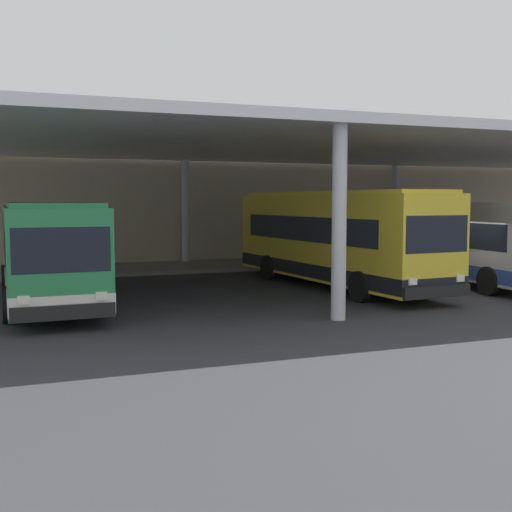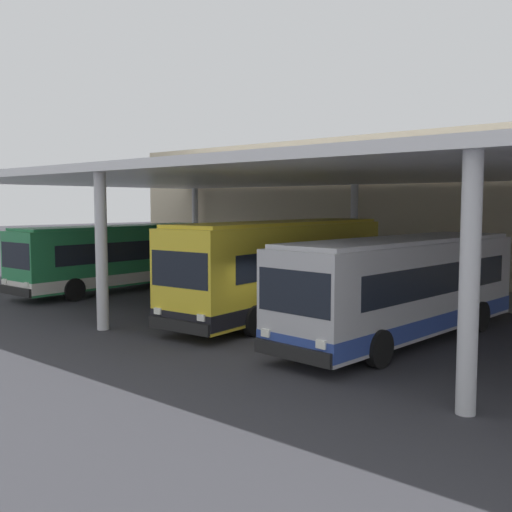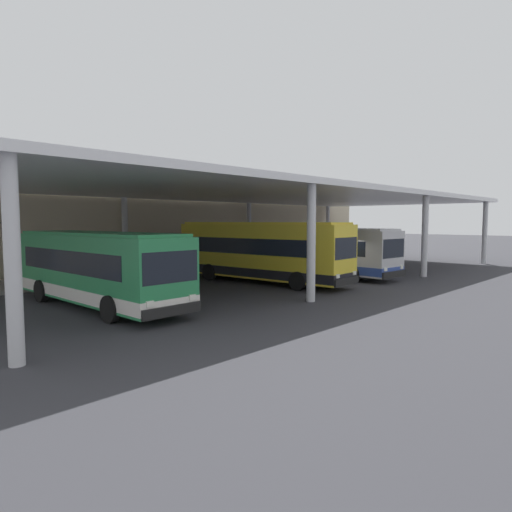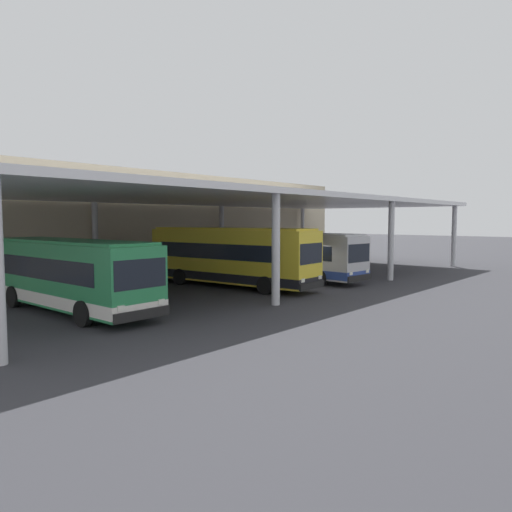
{
  "view_description": "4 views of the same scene",
  "coord_description": "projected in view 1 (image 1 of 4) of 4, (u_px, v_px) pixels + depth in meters",
  "views": [
    {
      "loc": [
        -14.46,
        -17.7,
        3.23
      ],
      "look_at": [
        -6.71,
        2.3,
        1.37
      ],
      "focal_mm": 44.77,
      "sensor_mm": 36.0,
      "label": 1
    },
    {
      "loc": [
        10.5,
        -14.03,
        4.22
      ],
      "look_at": [
        -5.49,
        4.62,
        2.05
      ],
      "focal_mm": 41.53,
      "sensor_mm": 36.0,
      "label": 2
    },
    {
      "loc": [
        -22.27,
        -14.38,
        3.63
      ],
      "look_at": [
        -1.49,
        5.36,
        1.37
      ],
      "focal_mm": 31.14,
      "sensor_mm": 36.0,
      "label": 3
    },
    {
      "loc": [
        -23.6,
        -16.4,
        4.04
      ],
      "look_at": [
        -2.14,
        2.24,
        1.87
      ],
      "focal_mm": 33.25,
      "sensor_mm": 36.0,
      "label": 4
    }
  ],
  "objects": [
    {
      "name": "ground_plane",
      "position": [
        462.0,
        295.0,
        21.92
      ],
      "size": [
        200.0,
        200.0,
        0.0
      ],
      "primitive_type": "plane",
      "color": "#333338"
    },
    {
      "name": "platform_kerb",
      "position": [
        311.0,
        262.0,
        32.83
      ],
      "size": [
        42.0,
        4.5,
        0.18
      ],
      "primitive_type": "cube",
      "color": "gray",
      "rests_on": "ground"
    },
    {
      "name": "station_building_facade",
      "position": [
        286.0,
        187.0,
        35.51
      ],
      "size": [
        48.0,
        1.6,
        7.94
      ],
      "primitive_type": "cube",
      "color": "#C1B293",
      "rests_on": "ground"
    },
    {
      "name": "canopy_shelter",
      "position": [
        378.0,
        151.0,
        26.57
      ],
      "size": [
        40.0,
        17.0,
        5.55
      ],
      "color": "silver",
      "rests_on": "ground"
    },
    {
      "name": "bus_nearest_bay",
      "position": [
        47.0,
        251.0,
        20.1
      ],
      "size": [
        2.82,
        10.56,
        3.17
      ],
      "color": "#28844C",
      "rests_on": "ground"
    },
    {
      "name": "bus_second_bay",
      "position": [
        335.0,
        238.0,
        23.82
      ],
      "size": [
        3.32,
        11.48,
        3.57
      ],
      "color": "yellow",
      "rests_on": "ground"
    },
    {
      "name": "bus_middle_bay",
      "position": [
        463.0,
        241.0,
        25.05
      ],
      "size": [
        3.18,
        10.67,
        3.17
      ],
      "color": "#B7B7BC",
      "rests_on": "ground"
    },
    {
      "name": "bench_waiting",
      "position": [
        334.0,
        250.0,
        33.34
      ],
      "size": [
        1.8,
        0.45,
        0.92
      ],
      "color": "#383D47",
      "rests_on": "platform_kerb"
    },
    {
      "name": "trash_bin",
      "position": [
        275.0,
        251.0,
        32.26
      ],
      "size": [
        0.52,
        0.52,
        0.98
      ],
      "color": "#236638",
      "rests_on": "platform_kerb"
    },
    {
      "name": "banner_sign",
      "position": [
        401.0,
        224.0,
        33.66
      ],
      "size": [
        0.7,
        0.12,
        3.2
      ],
      "color": "#B2B2B7",
      "rests_on": "platform_kerb"
    }
  ]
}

